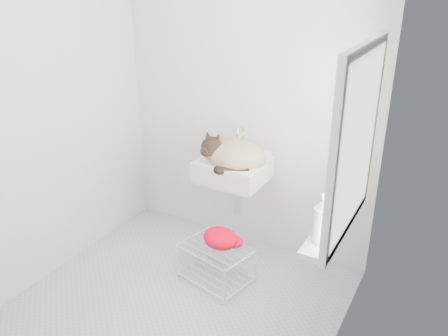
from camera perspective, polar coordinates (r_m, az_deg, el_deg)
The scene contains 15 objects.
floor at distance 3.53m, azimuth -5.24°, elevation -15.87°, with size 2.20×2.00×0.02m, color #A8ACB2.
back_wall at distance 3.73m, azimuth 2.70°, elevation 8.14°, with size 2.20×0.02×2.50m, color silver.
right_wall at distance 2.49m, azimuth 15.21°, elevation -0.74°, with size 0.02×2.00×2.50m, color silver.
left_wall at distance 3.63m, azimuth -20.66°, elevation 6.21°, with size 0.02×2.00×2.50m, color silver.
window_glass at distance 2.63m, azimuth 16.24°, elevation 2.88°, with size 0.01×0.80×1.00m, color white.
window_frame at distance 2.64m, azimuth 15.93°, elevation 2.94°, with size 0.04×0.90×1.10m, color white.
windowsill at distance 2.87m, azimuth 13.62°, elevation -6.62°, with size 0.16×0.88×0.04m, color white.
sink at distance 3.63m, azimuth 1.14°, elevation 1.04°, with size 0.52×0.45×0.21m, color white.
faucet at distance 3.73m, azimuth 2.46°, elevation 3.95°, with size 0.19×0.13×0.19m, color silver, non-canonical shape.
cat at distance 3.59m, azimuth 1.17°, elevation 1.52°, with size 0.53×0.46×0.31m.
wire_rack at distance 3.62m, azimuth -1.01°, elevation -11.73°, with size 0.50×0.35×0.30m, color silver.
towel at distance 3.53m, azimuth -0.46°, elevation -9.12°, with size 0.30×0.21×0.12m, color #D00002.
bottle_a at distance 2.63m, azimuth 11.73°, elevation -8.90°, with size 0.09×0.09×0.24m, color silver.
bottle_b at distance 2.83m, azimuth 13.28°, elevation -6.52°, with size 0.10×0.10×0.22m, color teal.
bottle_c at distance 3.03m, azimuth 14.54°, elevation -4.56°, with size 0.14×0.14×0.19m, color silver.
Camera 1 is at (1.59, -2.23, 2.23)m, focal length 36.89 mm.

